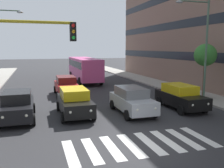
{
  "coord_description": "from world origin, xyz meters",
  "views": [
    {
      "loc": [
        4.39,
        9.7,
        4.3
      ],
      "look_at": [
        -1.08,
        -7.69,
        1.61
      ],
      "focal_mm": 39.39,
      "sensor_mm": 36.0,
      "label": 1
    }
  ],
  "objects_px": {
    "car_row2_0": "(66,85)",
    "bus_behind_traffic": "(84,67)",
    "car_0": "(180,96)",
    "street_tree_1": "(205,55)",
    "car_2": "(74,102)",
    "street_lamp_left": "(202,41)",
    "car_1": "(132,100)",
    "car_3": "(17,105)"
  },
  "relations": [
    {
      "from": "car_3",
      "to": "street_lamp_left",
      "type": "relative_size",
      "value": 0.57
    },
    {
      "from": "car_1",
      "to": "car_2",
      "type": "distance_m",
      "value": 3.76
    },
    {
      "from": "car_row2_0",
      "to": "bus_behind_traffic",
      "type": "distance_m",
      "value": 9.3
    },
    {
      "from": "car_0",
      "to": "street_lamp_left",
      "type": "xyz_separation_m",
      "value": [
        -2.76,
        -1.58,
        3.96
      ]
    },
    {
      "from": "car_1",
      "to": "street_tree_1",
      "type": "distance_m",
      "value": 8.7
    },
    {
      "from": "bus_behind_traffic",
      "to": "car_row2_0",
      "type": "bearing_deg",
      "value": 68.66
    },
    {
      "from": "car_3",
      "to": "bus_behind_traffic",
      "type": "distance_m",
      "value": 17.22
    },
    {
      "from": "street_lamp_left",
      "to": "car_row2_0",
      "type": "bearing_deg",
      "value": -31.53
    },
    {
      "from": "car_0",
      "to": "car_2",
      "type": "distance_m",
      "value": 7.45
    },
    {
      "from": "car_row2_0",
      "to": "street_tree_1",
      "type": "relative_size",
      "value": 0.99
    },
    {
      "from": "car_1",
      "to": "street_lamp_left",
      "type": "relative_size",
      "value": 0.57
    },
    {
      "from": "car_0",
      "to": "street_tree_1",
      "type": "distance_m",
      "value": 5.6
    },
    {
      "from": "car_1",
      "to": "car_row2_0",
      "type": "height_order",
      "value": "same"
    },
    {
      "from": "car_0",
      "to": "street_tree_1",
      "type": "relative_size",
      "value": 0.99
    },
    {
      "from": "car_0",
      "to": "car_1",
      "type": "height_order",
      "value": "same"
    },
    {
      "from": "bus_behind_traffic",
      "to": "street_tree_1",
      "type": "bearing_deg",
      "value": 119.85
    },
    {
      "from": "car_1",
      "to": "bus_behind_traffic",
      "type": "distance_m",
      "value": 16.33
    },
    {
      "from": "car_1",
      "to": "car_0",
      "type": "bearing_deg",
      "value": -179.01
    },
    {
      "from": "car_2",
      "to": "car_1",
      "type": "bearing_deg",
      "value": 170.16
    },
    {
      "from": "car_row2_0",
      "to": "bus_behind_traffic",
      "type": "height_order",
      "value": "bus_behind_traffic"
    },
    {
      "from": "car_row2_0",
      "to": "bus_behind_traffic",
      "type": "relative_size",
      "value": 0.42
    },
    {
      "from": "car_1",
      "to": "car_2",
      "type": "relative_size",
      "value": 1.0
    },
    {
      "from": "car_1",
      "to": "car_3",
      "type": "distance_m",
      "value": 7.17
    },
    {
      "from": "car_0",
      "to": "car_row2_0",
      "type": "relative_size",
      "value": 1.0
    },
    {
      "from": "car_1",
      "to": "car_3",
      "type": "bearing_deg",
      "value": -5.33
    },
    {
      "from": "car_1",
      "to": "bus_behind_traffic",
      "type": "relative_size",
      "value": 0.42
    },
    {
      "from": "car_0",
      "to": "car_3",
      "type": "distance_m",
      "value": 10.88
    },
    {
      "from": "car_2",
      "to": "street_tree_1",
      "type": "relative_size",
      "value": 0.99
    },
    {
      "from": "car_2",
      "to": "car_row2_0",
      "type": "relative_size",
      "value": 1.0
    },
    {
      "from": "street_lamp_left",
      "to": "street_tree_1",
      "type": "relative_size",
      "value": 1.73
    },
    {
      "from": "street_tree_1",
      "to": "car_2",
      "type": "bearing_deg",
      "value": 10.53
    },
    {
      "from": "car_row2_0",
      "to": "street_tree_1",
      "type": "distance_m",
      "value": 12.48
    },
    {
      "from": "street_lamp_left",
      "to": "bus_behind_traffic",
      "type": "bearing_deg",
      "value": -66.13
    },
    {
      "from": "car_2",
      "to": "bus_behind_traffic",
      "type": "height_order",
      "value": "bus_behind_traffic"
    },
    {
      "from": "car_0",
      "to": "car_row2_0",
      "type": "xyz_separation_m",
      "value": [
        7.1,
        -7.63,
        0.0
      ]
    },
    {
      "from": "car_3",
      "to": "street_tree_1",
      "type": "relative_size",
      "value": 0.99
    },
    {
      "from": "street_lamp_left",
      "to": "street_tree_1",
      "type": "height_order",
      "value": "street_lamp_left"
    },
    {
      "from": "car_1",
      "to": "car_2",
      "type": "xyz_separation_m",
      "value": [
        3.7,
        -0.64,
        0.0
      ]
    },
    {
      "from": "bus_behind_traffic",
      "to": "car_2",
      "type": "bearing_deg",
      "value": 76.7
    },
    {
      "from": "street_lamp_left",
      "to": "car_0",
      "type": "bearing_deg",
      "value": 29.86
    },
    {
      "from": "car_row2_0",
      "to": "street_lamp_left",
      "type": "relative_size",
      "value": 0.57
    },
    {
      "from": "car_row2_0",
      "to": "car_3",
      "type": "bearing_deg",
      "value": 61.76
    }
  ]
}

